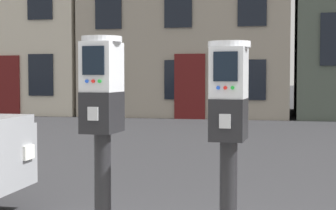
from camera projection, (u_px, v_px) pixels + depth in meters
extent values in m
cube|color=black|center=(102.00, 112.00, 2.87)|extent=(0.18, 0.25, 0.22)
cube|color=#A5A8AD|center=(93.00, 114.00, 2.75)|extent=(0.06, 0.01, 0.07)
cube|color=#B7BABF|center=(102.00, 67.00, 2.86)|extent=(0.18, 0.24, 0.27)
cube|color=black|center=(93.00, 60.00, 2.74)|extent=(0.12, 0.01, 0.15)
cylinder|color=blue|center=(87.00, 81.00, 2.76)|extent=(0.02, 0.01, 0.02)
cylinder|color=red|center=(93.00, 81.00, 2.75)|extent=(0.02, 0.01, 0.02)
cylinder|color=green|center=(100.00, 81.00, 2.74)|extent=(0.02, 0.01, 0.02)
cylinder|color=#B7BABF|center=(102.00, 39.00, 2.85)|extent=(0.23, 0.23, 0.03)
cube|color=black|center=(229.00, 119.00, 2.73)|extent=(0.18, 0.25, 0.21)
cube|color=#A5A8AD|center=(225.00, 121.00, 2.61)|extent=(0.06, 0.01, 0.07)
cube|color=#B7BABF|center=(229.00, 73.00, 2.72)|extent=(0.18, 0.24, 0.26)
cube|color=black|center=(225.00, 66.00, 2.60)|extent=(0.12, 0.01, 0.14)
cylinder|color=blue|center=(218.00, 88.00, 2.61)|extent=(0.02, 0.01, 0.02)
cylinder|color=red|center=(225.00, 88.00, 2.60)|extent=(0.02, 0.01, 0.02)
cylinder|color=green|center=(232.00, 88.00, 2.60)|extent=(0.02, 0.01, 0.02)
cylinder|color=#B7BABF|center=(229.00, 44.00, 2.71)|extent=(0.23, 0.23, 0.03)
cube|color=white|center=(28.00, 152.00, 5.33)|extent=(0.04, 0.20, 0.14)
cube|color=black|center=(41.00, 75.00, 18.35)|extent=(0.90, 0.06, 1.43)
cube|color=#591414|center=(6.00, 86.00, 18.65)|extent=(1.00, 0.07, 2.10)
cube|color=black|center=(109.00, 80.00, 17.83)|extent=(0.90, 0.06, 1.27)
cube|color=black|center=(178.00, 80.00, 17.33)|extent=(0.90, 0.06, 1.27)
cube|color=black|center=(252.00, 80.00, 16.83)|extent=(0.90, 0.06, 1.27)
cube|color=black|center=(108.00, 10.00, 17.71)|extent=(0.90, 0.06, 1.27)
cube|color=black|center=(178.00, 8.00, 17.21)|extent=(0.90, 0.06, 1.27)
cube|color=black|center=(252.00, 6.00, 16.70)|extent=(0.90, 0.06, 1.27)
cube|color=#591414|center=(190.00, 87.00, 17.26)|extent=(1.00, 0.07, 2.10)
cube|color=black|center=(336.00, 39.00, 16.22)|extent=(0.90, 0.06, 1.60)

